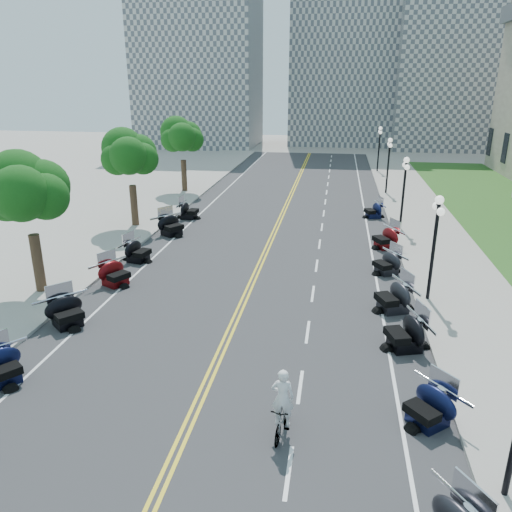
{
  "coord_description": "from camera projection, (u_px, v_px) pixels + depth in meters",
  "views": [
    {
      "loc": [
        4.05,
        -18.63,
        9.86
      ],
      "look_at": [
        0.46,
        3.47,
        2.0
      ],
      "focal_mm": 35.0,
      "sensor_mm": 36.0,
      "label": 1
    }
  ],
  "objects": [
    {
      "name": "ground",
      "position": [
        232.0,
        326.0,
        21.23
      ],
      "size": [
        160.0,
        160.0,
        0.0
      ],
      "primitive_type": "plane",
      "color": "gray"
    },
    {
      "name": "road",
      "position": [
        266.0,
        251.0,
        30.54
      ],
      "size": [
        16.0,
        90.0,
        0.01
      ],
      "primitive_type": "cube",
      "color": "#333335",
      "rests_on": "ground"
    },
    {
      "name": "centerline_yellow_a",
      "position": [
        264.0,
        251.0,
        30.56
      ],
      "size": [
        0.12,
        90.0,
        0.0
      ],
      "primitive_type": "cube",
      "color": "yellow",
      "rests_on": "road"
    },
    {
      "name": "centerline_yellow_b",
      "position": [
        268.0,
        251.0,
        30.52
      ],
      "size": [
        0.12,
        90.0,
        0.0
      ],
      "primitive_type": "cube",
      "color": "yellow",
      "rests_on": "road"
    },
    {
      "name": "edge_line_north",
      "position": [
        372.0,
        257.0,
        29.57
      ],
      "size": [
        0.12,
        90.0,
        0.0
      ],
      "primitive_type": "cube",
      "color": "white",
      "rests_on": "road"
    },
    {
      "name": "edge_line_south",
      "position": [
        166.0,
        246.0,
        31.51
      ],
      "size": [
        0.12,
        90.0,
        0.0
      ],
      "primitive_type": "cube",
      "color": "white",
      "rests_on": "road"
    },
    {
      "name": "lane_dash_4",
      "position": [
        289.0,
        472.0,
        13.29
      ],
      "size": [
        0.12,
        2.0,
        0.0
      ],
      "primitive_type": "cube",
      "color": "white",
      "rests_on": "road"
    },
    {
      "name": "lane_dash_5",
      "position": [
        300.0,
        387.0,
        17.02
      ],
      "size": [
        0.12,
        2.0,
        0.0
      ],
      "primitive_type": "cube",
      "color": "white",
      "rests_on": "road"
    },
    {
      "name": "lane_dash_6",
      "position": [
        308.0,
        332.0,
        20.74
      ],
      "size": [
        0.12,
        2.0,
        0.0
      ],
      "primitive_type": "cube",
      "color": "white",
      "rests_on": "road"
    },
    {
      "name": "lane_dash_7",
      "position": [
        313.0,
        294.0,
        24.47
      ],
      "size": [
        0.12,
        2.0,
        0.0
      ],
      "primitive_type": "cube",
      "color": "white",
      "rests_on": "road"
    },
    {
      "name": "lane_dash_8",
      "position": [
        317.0,
        266.0,
        28.19
      ],
      "size": [
        0.12,
        2.0,
        0.0
      ],
      "primitive_type": "cube",
      "color": "white",
      "rests_on": "road"
    },
    {
      "name": "lane_dash_9",
      "position": [
        320.0,
        244.0,
        31.92
      ],
      "size": [
        0.12,
        2.0,
        0.0
      ],
      "primitive_type": "cube",
      "color": "white",
      "rests_on": "road"
    },
    {
      "name": "lane_dash_10",
      "position": [
        322.0,
        227.0,
        35.64
      ],
      "size": [
        0.12,
        2.0,
        0.0
      ],
      "primitive_type": "cube",
      "color": "white",
      "rests_on": "road"
    },
    {
      "name": "lane_dash_11",
      "position": [
        324.0,
        213.0,
        39.37
      ],
      "size": [
        0.12,
        2.0,
        0.0
      ],
      "primitive_type": "cube",
      "color": "white",
      "rests_on": "road"
    },
    {
      "name": "lane_dash_12",
      "position": [
        325.0,
        202.0,
        43.1
      ],
      "size": [
        0.12,
        2.0,
        0.0
      ],
      "primitive_type": "cube",
      "color": "white",
      "rests_on": "road"
    },
    {
      "name": "lane_dash_13",
      "position": [
        327.0,
        192.0,
        46.82
      ],
      "size": [
        0.12,
        2.0,
        0.0
      ],
      "primitive_type": "cube",
      "color": "white",
      "rests_on": "road"
    },
    {
      "name": "lane_dash_14",
      "position": [
        328.0,
        184.0,
        50.55
      ],
      "size": [
        0.12,
        2.0,
        0.0
      ],
      "primitive_type": "cube",
      "color": "white",
      "rests_on": "road"
    },
    {
      "name": "lane_dash_15",
      "position": [
        329.0,
        177.0,
        54.27
      ],
      "size": [
        0.12,
        2.0,
        0.0
      ],
      "primitive_type": "cube",
      "color": "white",
      "rests_on": "road"
    },
    {
      "name": "lane_dash_16",
      "position": [
        330.0,
        171.0,
        58.0
      ],
      "size": [
        0.12,
        2.0,
        0.0
      ],
      "primitive_type": "cube",
      "color": "white",
      "rests_on": "road"
    },
    {
      "name": "lane_dash_17",
      "position": [
        330.0,
        165.0,
        61.72
      ],
      "size": [
        0.12,
        2.0,
        0.0
      ],
      "primitive_type": "cube",
      "color": "white",
      "rests_on": "road"
    },
    {
      "name": "lane_dash_18",
      "position": [
        331.0,
        161.0,
        65.45
      ],
      "size": [
        0.12,
        2.0,
        0.0
      ],
      "primitive_type": "cube",
      "color": "white",
      "rests_on": "road"
    },
    {
      "name": "lane_dash_19",
      "position": [
        332.0,
        156.0,
        69.17
      ],
      "size": [
        0.12,
        2.0,
        0.0
      ],
      "primitive_type": "cube",
      "color": "white",
      "rests_on": "road"
    },
    {
      "name": "sidewalk_north",
      "position": [
        445.0,
        260.0,
        28.93
      ],
      "size": [
        5.0,
        90.0,
        0.15
      ],
      "primitive_type": "cube",
      "color": "#9E9991",
      "rests_on": "ground"
    },
    {
      "name": "sidewalk_south",
      "position": [
        105.0,
        242.0,
        32.11
      ],
      "size": [
        5.0,
        90.0,
        0.15
      ],
      "primitive_type": "cube",
      "color": "#9E9991",
      "rests_on": "ground"
    },
    {
      "name": "distant_block_a",
      "position": [
        199.0,
        60.0,
        77.39
      ],
      "size": [
        18.0,
        14.0,
        26.0
      ],
      "primitive_type": "cube",
      "color": "gray",
      "rests_on": "ground"
    },
    {
      "name": "distant_block_b",
      "position": [
        343.0,
        47.0,
        78.99
      ],
      "size": [
        16.0,
        12.0,
        30.0
      ],
      "primitive_type": "cube",
      "color": "gray",
      "rests_on": "ground"
    },
    {
      "name": "distant_block_c",
      "position": [
        463.0,
        73.0,
        74.8
      ],
      "size": [
        20.0,
        14.0,
        22.0
      ],
      "primitive_type": "cube",
      "color": "gray",
      "rests_on": "ground"
    },
    {
      "name": "street_lamp_2",
      "position": [
        433.0,
        249.0,
        22.79
      ],
      "size": [
        0.5,
        1.2,
        4.9
      ],
      "primitive_type": null,
      "color": "black",
      "rests_on": "sidewalk_north"
    },
    {
      "name": "street_lamp_3",
      "position": [
        403.0,
        194.0,
        33.97
      ],
      "size": [
        0.5,
        1.2,
        4.9
      ],
      "primitive_type": null,
      "color": "black",
      "rests_on": "sidewalk_north"
    },
    {
      "name": "street_lamp_4",
      "position": [
        388.0,
        166.0,
        45.15
      ],
      "size": [
        0.5,
        1.2,
        4.9
      ],
      "primitive_type": null,
      "color": "black",
      "rests_on": "sidewalk_north"
    },
    {
      "name": "street_lamp_5",
      "position": [
        379.0,
        149.0,
        56.32
      ],
      "size": [
        0.5,
        1.2,
        4.9
      ],
      "primitive_type": null,
      "color": "black",
      "rests_on": "sidewalk_north"
    },
    {
      "name": "tree_2",
      "position": [
        28.0,
        198.0,
        23.03
      ],
      "size": [
        4.8,
        4.8,
        9.2
      ],
      "primitive_type": null,
      "color": "#235619",
      "rests_on": "sidewalk_south"
    },
    {
      "name": "tree_3",
      "position": [
        130.0,
        160.0,
        34.21
      ],
      "size": [
        4.8,
        4.8,
        9.2
      ],
      "primitive_type": null,
      "color": "#235619",
      "rests_on": "sidewalk_south"
    },
    {
      "name": "tree_4",
      "position": [
        182.0,
        141.0,
        45.39
      ],
      "size": [
        4.8,
        4.8,
        9.2
      ],
      "primitive_type": null,
      "color": "#235619",
      "rests_on": "sidewalk_south"
    },
    {
      "name": "motorcycle_n_4",
      "position": [
        429.0,
        405.0,
        14.99
      ],
      "size": [
        2.66,
        2.66,
        1.32
      ],
      "primitive_type": null,
      "rotation": [
        0.0,
        0.0,
        -0.87
      ],
      "color": "black",
      "rests_on": "road"
    },
    {
      "name": "motorcycle_n_5",
      "position": [
        406.0,
        331.0,
        19.23
      ],
      "size": [
        2.66,
        2.66,
        1.48
      ],
      "primitive_type": null,
      "rotation": [
        0.0,
        0.0,
        -1.26
      ],
      "color": "black",
      "rests_on": "road"
    },
    {
      "name": "motorcycle_n_6",
      "position": [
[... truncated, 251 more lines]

